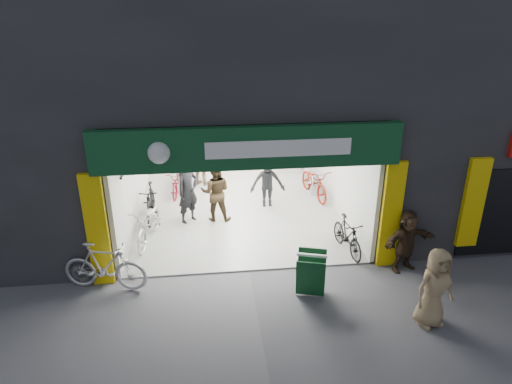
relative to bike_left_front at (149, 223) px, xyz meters
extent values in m
plane|color=#56565B|center=(2.42, -1.75, -0.51)|extent=(60.00, 60.00, 0.00)
cube|color=#232326|center=(3.42, 3.25, 5.24)|extent=(16.00, 10.00, 4.50)
cube|color=#232326|center=(-3.08, 3.25, 1.24)|extent=(5.00, 10.00, 3.50)
cube|color=#232326|center=(8.42, 3.25, 1.24)|extent=(6.00, 10.00, 3.50)
cube|color=#9E9E99|center=(2.42, 2.25, -0.49)|extent=(6.00, 8.00, 0.04)
cube|color=silver|center=(2.42, 6.35, 1.09)|extent=(6.00, 0.20, 3.20)
cube|color=silver|center=(-0.53, 2.25, 1.09)|extent=(0.10, 8.00, 3.20)
cube|color=silver|center=(5.37, 2.25, 1.09)|extent=(0.10, 8.00, 3.20)
cube|color=white|center=(2.42, 2.25, 2.74)|extent=(6.00, 8.00, 0.10)
cube|color=black|center=(2.42, -1.65, 2.84)|extent=(6.00, 0.30, 0.30)
cube|color=#0D391F|center=(2.42, -1.87, 2.54)|extent=(6.40, 0.25, 0.90)
cube|color=white|center=(3.02, -2.01, 2.54)|extent=(3.00, 0.02, 0.35)
cube|color=yellow|center=(-0.83, -1.81, 0.79)|extent=(0.45, 0.12, 2.60)
cube|color=yellow|center=(5.67, -1.81, 0.79)|extent=(0.45, 0.12, 2.60)
cube|color=yellow|center=(7.62, -1.81, 0.99)|extent=(0.50, 0.12, 2.20)
cylinder|color=black|center=(-0.40, 1.65, 1.59)|extent=(0.06, 5.00, 0.06)
cube|color=silver|center=(4.22, 4.75, -0.01)|extent=(1.40, 0.60, 1.00)
cube|color=white|center=(2.42, -0.55, 2.67)|extent=(1.30, 0.35, 0.04)
cube|color=white|center=(2.42, 1.25, 2.67)|extent=(1.30, 0.35, 0.04)
cube|color=white|center=(2.42, 3.05, 2.67)|extent=(1.30, 0.35, 0.04)
cube|color=white|center=(2.42, 4.85, 2.67)|extent=(1.30, 0.35, 0.04)
imported|color=silver|center=(0.00, 0.00, 0.00)|extent=(0.99, 2.03, 1.02)
imported|color=black|center=(-0.08, 1.30, 0.01)|extent=(0.49, 1.72, 1.03)
imported|color=maroon|center=(0.62, 3.03, -0.09)|extent=(0.78, 1.67, 0.84)
imported|color=silver|center=(0.62, 3.53, 0.06)|extent=(0.77, 1.95, 1.14)
imported|color=black|center=(4.92, -1.15, -0.04)|extent=(0.65, 1.60, 0.93)
imported|color=maroon|center=(4.92, 2.34, -0.01)|extent=(0.96, 1.97, 0.99)
imported|color=silver|center=(4.92, 3.16, 0.07)|extent=(0.70, 1.97, 1.16)
imported|color=silver|center=(-0.73, -2.05, 0.05)|extent=(1.94, 0.95, 1.12)
imported|color=black|center=(1.00, 0.99, 0.43)|extent=(0.81, 0.79, 1.88)
imported|color=#392B1A|center=(1.76, 1.02, 0.36)|extent=(0.93, 0.77, 1.75)
imported|color=black|center=(3.33, 1.73, 0.30)|extent=(1.06, 0.62, 1.62)
imported|color=#83664C|center=(1.38, 3.69, 0.41)|extent=(1.16, 0.90, 1.83)
imported|color=#8D7652|center=(5.72, -3.97, 0.30)|extent=(0.89, 0.68, 1.63)
imported|color=#352518|center=(6.01, -2.05, 0.24)|extent=(1.46, 0.84, 1.50)
cube|color=#0F3C1B|center=(3.58, -2.94, -0.02)|extent=(0.64, 0.39, 0.92)
cube|color=#0F3C1B|center=(3.69, -2.56, -0.02)|extent=(0.64, 0.39, 0.92)
cube|color=white|center=(3.63, -2.75, 0.43)|extent=(0.62, 0.23, 0.05)
camera|label=1|loc=(1.53, -10.74, 5.34)|focal=32.00mm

